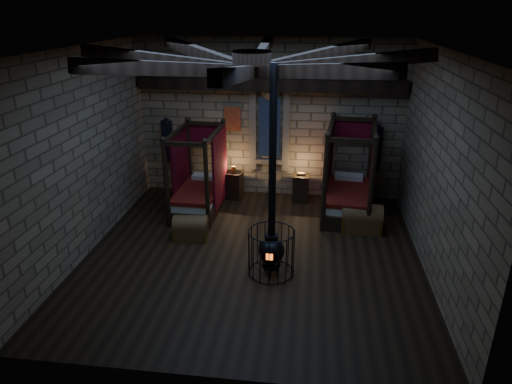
# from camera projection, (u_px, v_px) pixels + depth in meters

# --- Properties ---
(room) EXTENTS (7.02, 7.02, 4.29)m
(room) POSITION_uv_depth(u_px,v_px,m) (253.00, 75.00, 8.37)
(room) COLOR black
(room) RESTS_ON ground
(bed_left) EXTENTS (1.11, 2.05, 2.12)m
(bed_left) POSITION_uv_depth(u_px,v_px,m) (199.00, 191.00, 11.64)
(bed_left) COLOR black
(bed_left) RESTS_ON ground
(bed_right) EXTENTS (1.34, 2.26, 2.27)m
(bed_right) POSITION_uv_depth(u_px,v_px,m) (347.00, 192.00, 11.46)
(bed_right) COLOR black
(bed_right) RESTS_ON ground
(trunk_left) EXTENTS (0.81, 0.56, 0.56)m
(trunk_left) POSITION_uv_depth(u_px,v_px,m) (191.00, 228.00, 10.31)
(trunk_left) COLOR brown
(trunk_left) RESTS_ON ground
(trunk_right) EXTENTS (0.94, 0.62, 0.67)m
(trunk_right) POSITION_uv_depth(u_px,v_px,m) (362.00, 219.00, 10.65)
(trunk_right) COLOR brown
(trunk_right) RESTS_ON ground
(nightstand_left) EXTENTS (0.53, 0.51, 0.92)m
(nightstand_left) POSITION_uv_depth(u_px,v_px,m) (234.00, 185.00, 12.43)
(nightstand_left) COLOR black
(nightstand_left) RESTS_ON ground
(nightstand_right) EXTENTS (0.47, 0.45, 0.81)m
(nightstand_right) POSITION_uv_depth(u_px,v_px,m) (301.00, 188.00, 12.23)
(nightstand_right) COLOR black
(nightstand_right) RESTS_ON ground
(stove) EXTENTS (0.91, 0.91, 4.05)m
(stove) POSITION_uv_depth(u_px,v_px,m) (271.00, 247.00, 8.83)
(stove) COLOR black
(stove) RESTS_ON ground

